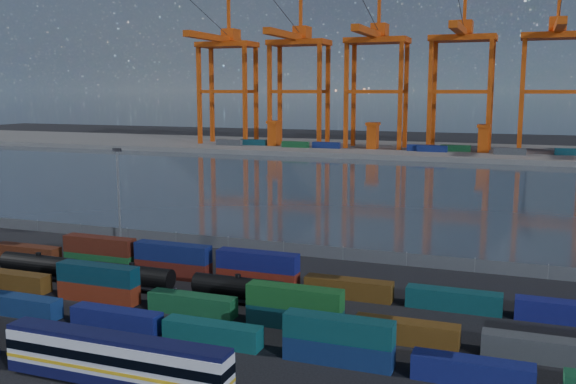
% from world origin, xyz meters
% --- Properties ---
extents(ground, '(700.00, 700.00, 0.00)m').
position_xyz_m(ground, '(0.00, 0.00, 0.00)').
color(ground, black).
rests_on(ground, ground).
extents(harbor_water, '(700.00, 700.00, 0.00)m').
position_xyz_m(harbor_water, '(0.00, 105.00, 0.01)').
color(harbor_water, '#303A45').
rests_on(harbor_water, ground).
extents(far_quay, '(700.00, 70.00, 2.00)m').
position_xyz_m(far_quay, '(0.00, 210.00, 1.00)').
color(far_quay, '#514F4C').
rests_on(far_quay, ground).
extents(distant_mountains, '(2470.00, 1100.00, 520.00)m').
position_xyz_m(distant_mountains, '(63.02, 1600.00, 220.29)').
color(distant_mountains, '#1E2630').
rests_on(distant_mountains, ground).
extents(container_row_south, '(138.40, 2.21, 4.71)m').
position_xyz_m(container_row_south, '(-13.61, -9.61, 1.81)').
color(container_row_south, '#474A4C').
rests_on(container_row_south, ground).
extents(container_row_mid, '(139.73, 2.24, 4.77)m').
position_xyz_m(container_row_mid, '(13.11, -2.10, 1.71)').
color(container_row_mid, '#424447').
rests_on(container_row_mid, ground).
extents(container_row_north, '(141.15, 2.32, 4.94)m').
position_xyz_m(container_row_north, '(-3.28, 10.25, 1.90)').
color(container_row_north, '#101A53').
rests_on(container_row_north, ground).
extents(waterfront_fence, '(160.12, 0.12, 2.20)m').
position_xyz_m(waterfront_fence, '(-0.00, 28.00, 1.00)').
color(waterfront_fence, '#595B5E').
rests_on(waterfront_fence, ground).
extents(yard_light_mast, '(1.60, 0.40, 16.60)m').
position_xyz_m(yard_light_mast, '(-30.00, 26.00, 9.30)').
color(yard_light_mast, slate).
rests_on(yard_light_mast, ground).
extents(gantry_cranes, '(201.20, 50.30, 68.12)m').
position_xyz_m(gantry_cranes, '(-7.50, 203.19, 41.75)').
color(gantry_cranes, '#C4450D').
rests_on(gantry_cranes, ground).
extents(quay_containers, '(172.58, 10.99, 2.60)m').
position_xyz_m(quay_containers, '(-11.00, 195.46, 3.30)').
color(quay_containers, navy).
rests_on(quay_containers, far_quay).
extents(straddle_carriers, '(140.00, 7.00, 11.10)m').
position_xyz_m(straddle_carriers, '(-2.50, 200.00, 7.82)').
color(straddle_carriers, '#C4450D').
rests_on(straddle_carriers, far_quay).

